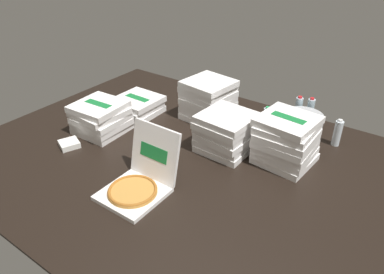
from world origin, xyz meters
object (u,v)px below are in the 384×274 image
Objects in this scene: water_bottle_1 at (266,120)px; napkin_pile at (69,144)px; water_bottle_3 at (298,109)px; pizza_stack_right_far at (286,140)px; pizza_stack_right_near at (137,106)px; water_bottle_2 at (337,133)px; pizza_stack_center_near at (226,132)px; ice_bucket at (302,123)px; pizza_stack_left_mid at (101,118)px; pizza_stack_right_mid at (208,100)px; water_bottle_0 at (310,110)px; open_pizza_box at (139,180)px.

napkin_pile is at bearing -135.51° from water_bottle_1.
napkin_pile is (-1.27, -1.46, -0.08)m from water_bottle_3.
water_bottle_1 is at bearing 132.32° from pizza_stack_right_far.
water_bottle_2 reaches higher than pizza_stack_right_near.
pizza_stack_right_far reaches higher than pizza_stack_center_near.
water_bottle_1 is 1.59m from napkin_pile.
pizza_stack_center_near is 2.97× the size of napkin_pile.
pizza_stack_left_mid is at bearing -144.74° from ice_bucket.
pizza_stack_center_near is 0.46m from water_bottle_1.
pizza_stack_right_mid is at bearing -169.23° from water_bottle_2.
water_bottle_0 is at bearing 41.44° from pizza_stack_left_mid.
pizza_stack_right_far is at bearing 28.53° from napkin_pile.
water_bottle_0 is (1.33, 1.18, -0.02)m from pizza_stack_left_mid.
pizza_stack_right_mid is at bearing 138.29° from pizza_stack_center_near.
water_bottle_1 is at bearing 9.11° from pizza_stack_right_mid.
pizza_stack_right_mid is 1.94× the size of water_bottle_1.
open_pizza_box is 0.78m from pizza_stack_center_near.
napkin_pile is at bearing -130.98° from water_bottle_3.
pizza_stack_right_near is 1.20× the size of ice_bucket.
pizza_stack_right_mid is 0.89m from water_bottle_0.
pizza_stack_center_near reaches higher than napkin_pile.
pizza_stack_left_mid is at bearing 84.68° from napkin_pile.
water_bottle_1 is at bearing 19.35° from pizza_stack_right_near.
pizza_stack_left_mid is 0.92m from pizza_stack_right_mid.
water_bottle_0 is at bearing 140.02° from water_bottle_2.
water_bottle_1 is at bearing -167.65° from water_bottle_2.
pizza_stack_right_near is at bearing 133.88° from open_pizza_box.
pizza_stack_center_near is 1.22m from napkin_pile.
pizza_stack_right_near is (-0.97, 0.06, -0.08)m from pizza_stack_center_near.
water_bottle_1 is (1.10, 0.80, -0.02)m from pizza_stack_left_mid.
open_pizza_box is 2.11× the size of water_bottle_2.
water_bottle_3 is at bearing 30.77° from pizza_stack_right_near.
pizza_stack_center_near is 0.87m from water_bottle_2.
ice_bucket is at bearing 17.34° from pizza_stack_right_mid.
pizza_stack_right_far is at bearing 2.11° from pizza_stack_right_near.
pizza_stack_right_mid reaches higher than water_bottle_2.
water_bottle_0 is (-0.07, 0.71, -0.07)m from pizza_stack_right_far.
open_pizza_box is 1.09× the size of pizza_stack_right_mid.
water_bottle_1 is (1.09, 0.38, 0.03)m from pizza_stack_right_near.
pizza_stack_left_mid is (-0.78, 0.39, 0.05)m from open_pizza_box.
pizza_stack_right_far is 0.70m from water_bottle_3.
water_bottle_2 is at bearing 12.35° from water_bottle_1.
napkin_pile is (-1.38, -1.27, -0.06)m from ice_bucket.
pizza_stack_right_far is 0.50m from ice_bucket.
open_pizza_box is 1.23m from water_bottle_1.
pizza_stack_right_far is 1.89× the size of water_bottle_2.
water_bottle_0 is (0.75, 0.46, -0.07)m from pizza_stack_right_mid.
pizza_stack_center_near is at bearing -165.81° from pizza_stack_right_far.
water_bottle_1 is (0.32, 1.19, 0.02)m from open_pizza_box.
water_bottle_0 is 1.00× the size of water_bottle_3.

